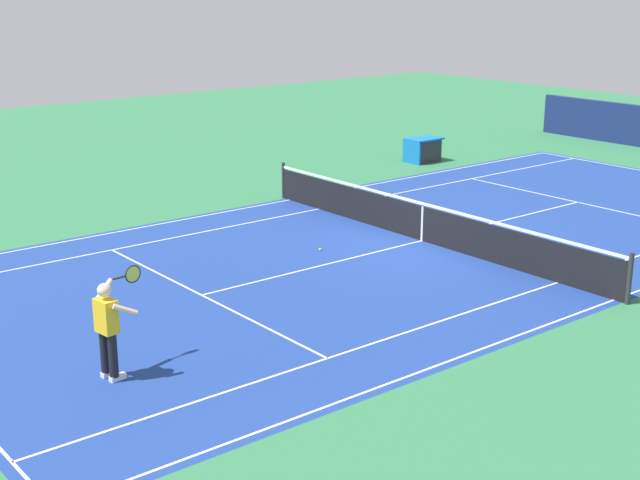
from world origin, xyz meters
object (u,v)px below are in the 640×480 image
(tennis_net, at_px, (423,222))
(tennis_ball, at_px, (320,250))
(tennis_player_near, at_px, (108,325))
(equipment_cart_tarped, at_px, (423,150))

(tennis_net, relative_size, tennis_ball, 177.27)
(tennis_player_near, bearing_deg, equipment_cart_tarped, -150.14)
(tennis_net, height_order, tennis_player_near, tennis_player_near)
(equipment_cart_tarped, bearing_deg, tennis_net, 44.86)
(tennis_player_near, distance_m, equipment_cart_tarped, 19.41)
(tennis_net, relative_size, equipment_cart_tarped, 9.36)
(tennis_net, xyz_separation_m, tennis_ball, (2.53, -0.91, -0.46))
(tennis_player_near, height_order, equipment_cart_tarped, tennis_player_near)
(tennis_net, height_order, tennis_ball, tennis_net)
(tennis_net, distance_m, tennis_ball, 2.73)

